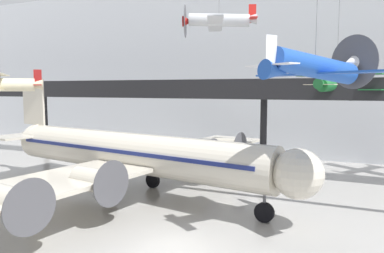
# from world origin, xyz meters

# --- Properties ---
(ground_plane) EXTENTS (260.00, 260.00, 0.00)m
(ground_plane) POSITION_xyz_m (0.00, 0.00, 0.00)
(ground_plane) COLOR #9E9B96
(hangar_back_wall) EXTENTS (140.00, 3.00, 23.06)m
(hangar_back_wall) POSITION_xyz_m (0.00, 30.96, 11.53)
(hangar_back_wall) COLOR silver
(hangar_back_wall) RESTS_ON ground
(mezzanine_walkway) EXTENTS (110.00, 3.20, 9.62)m
(mezzanine_walkway) POSITION_xyz_m (0.00, 19.55, 7.98)
(mezzanine_walkway) COLOR black
(mezzanine_walkway) RESTS_ON ground
(airliner_silver_main) EXTENTS (31.60, 36.21, 9.61)m
(airliner_silver_main) POSITION_xyz_m (-8.10, 7.71, 3.40)
(airliner_silver_main) COLOR beige
(airliner_silver_main) RESTS_ON ground
(suspended_plane_blue_trainer) EXTENTS (8.39, 7.71, 10.56)m
(suspended_plane_blue_trainer) POSITION_xyz_m (6.68, 4.36, 9.86)
(suspended_plane_blue_trainer) COLOR #1E4CAD
(suspended_plane_silver_racer) EXTENTS (6.44, 7.49, 6.49)m
(suspended_plane_silver_racer) POSITION_xyz_m (-1.90, 12.09, 14.30)
(suspended_plane_silver_racer) COLOR silver
(suspended_plane_green_biplane) EXTENTS (7.99, 6.94, 11.68)m
(suspended_plane_green_biplane) POSITION_xyz_m (7.02, 19.14, 9.07)
(suspended_plane_green_biplane) COLOR #1E6B33
(suspended_plane_cream_biplane) EXTENTS (6.15, 6.17, 11.50)m
(suspended_plane_cream_biplane) POSITION_xyz_m (-15.84, 2.22, 9.01)
(suspended_plane_cream_biplane) COLOR beige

